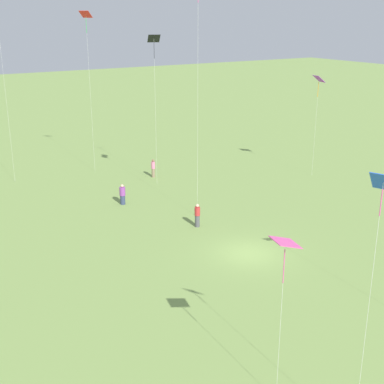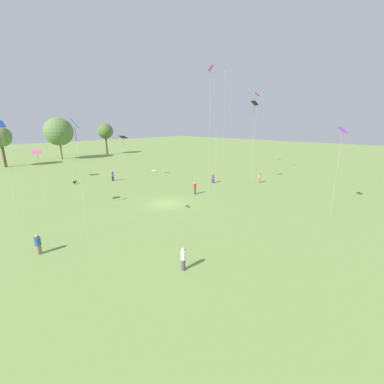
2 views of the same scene
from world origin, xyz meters
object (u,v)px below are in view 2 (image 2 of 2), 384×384
(person_2, at_px, (113,176))
(person_0, at_px, (259,178))
(kite_1, at_px, (37,154))
(dog_0, at_px, (75,182))
(kite_2, at_px, (226,81))
(person_4, at_px, (38,244))
(kite_6, at_px, (257,98))
(kite_5, at_px, (211,76))
(dog_1, at_px, (154,171))
(person_5, at_px, (213,178))
(kite_7, at_px, (1,129))
(person_1, at_px, (183,259))
(kite_4, at_px, (254,106))
(kite_9, at_px, (342,133))
(kite_8, at_px, (75,127))
(kite_3, at_px, (123,138))
(person_3, at_px, (195,188))

(person_2, bearing_deg, person_0, -132.28)
(kite_1, relative_size, dog_0, 9.71)
(kite_2, bearing_deg, dog_0, -154.22)
(person_4, distance_m, kite_6, 40.83)
(kite_5, distance_m, dog_1, 24.39)
(person_0, bearing_deg, person_5, 16.25)
(person_4, distance_m, kite_7, 12.35)
(person_2, bearing_deg, kite_6, -118.57)
(person_5, relative_size, kite_5, 0.10)
(kite_5, xyz_separation_m, dog_1, (4.57, 18.40, -15.34))
(person_1, xyz_separation_m, kite_4, (25.72, 10.21, 11.46))
(kite_6, bearing_deg, kite_9, -119.19)
(kite_6, bearing_deg, person_2, 149.07)
(person_5, xyz_separation_m, dog_1, (-0.99, 14.71, -0.47))
(kite_9, bearing_deg, dog_1, 143.51)
(person_1, bearing_deg, kite_7, -2.17)
(kite_4, distance_m, kite_5, 9.79)
(kite_2, height_order, kite_7, kite_2)
(kite_1, bearing_deg, kite_6, 47.97)
(dog_1, bearing_deg, kite_7, 142.35)
(person_2, height_order, kite_8, kite_8)
(person_0, bearing_deg, kite_3, 9.62)
(kite_8, bearing_deg, kite_5, -21.99)
(kite_6, distance_m, dog_1, 24.09)
(kite_8, height_order, dog_1, kite_8)
(kite_1, relative_size, kite_8, 0.69)
(person_1, relative_size, kite_5, 0.10)
(kite_4, bearing_deg, person_0, -43.91)
(kite_1, relative_size, kite_3, 0.91)
(kite_7, relative_size, dog_1, 12.91)
(kite_5, height_order, kite_6, kite_5)
(person_3, height_order, kite_7, kite_7)
(kite_5, bearing_deg, kite_9, 126.26)
(kite_1, height_order, dog_1, kite_1)
(kite_7, relative_size, dog_0, 13.96)
(person_4, height_order, kite_6, kite_6)
(person_3, height_order, kite_8, kite_8)
(kite_2, height_order, dog_0, kite_2)
(kite_1, xyz_separation_m, kite_8, (0.31, -9.62, 2.86))
(kite_6, relative_size, dog_1, 19.19)
(person_2, distance_m, person_4, 26.09)
(kite_1, bearing_deg, person_2, 92.08)
(person_4, height_order, kite_2, kite_2)
(kite_5, bearing_deg, person_5, -123.34)
(kite_1, xyz_separation_m, kite_3, (15.90, 8.37, 0.65))
(person_2, xyz_separation_m, kite_6, (20.88, -15.52, 13.19))
(kite_1, xyz_separation_m, kite_7, (-3.03, -1.13, 2.67))
(person_0, relative_size, dog_1, 2.24)
(kite_7, height_order, kite_8, kite_8)
(person_4, xyz_separation_m, kite_2, (39.06, 11.37, 16.93))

